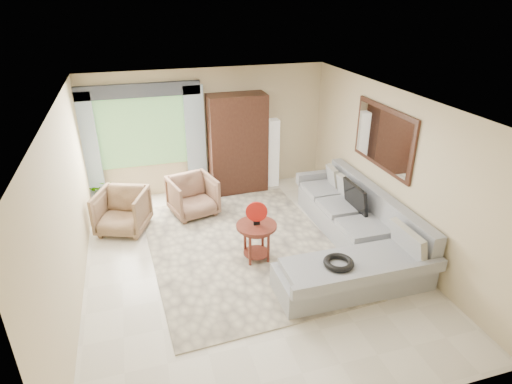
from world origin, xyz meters
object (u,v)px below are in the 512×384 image
object	(u,v)px
coffee_table	(257,241)
armchair_right	(193,196)
potted_plant	(103,192)
floor_lamp	(272,153)
armoire	(237,144)
armchair_left	(122,211)
sectional_sofa	(353,235)
tv_screen	(355,197)

from	to	relation	value
coffee_table	armchair_right	bearing A→B (deg)	111.36
potted_plant	floor_lamp	xyz separation A→B (m)	(3.60, -0.04, 0.47)
potted_plant	armchair_right	bearing A→B (deg)	-29.23
coffee_table	floor_lamp	size ratio (longest dim) A/B	0.43
potted_plant	armoire	distance (m)	2.91
coffee_table	armchair_right	distance (m)	2.00
potted_plant	armoire	world-z (taller)	armoire
coffee_table	armchair_left	bearing A→B (deg)	142.17
armchair_left	sectional_sofa	bearing A→B (deg)	-4.50
coffee_table	potted_plant	bearing A→B (deg)	130.70
sectional_sofa	coffee_table	bearing A→B (deg)	173.19
tv_screen	floor_lamp	bearing A→B (deg)	105.98
sectional_sofa	armchair_left	bearing A→B (deg)	154.11
armoire	coffee_table	bearing A→B (deg)	-98.23
tv_screen	armchair_right	size ratio (longest dim) A/B	0.88
sectional_sofa	armoire	distance (m)	3.24
armoire	armchair_right	bearing A→B (deg)	-142.96
tv_screen	armchair_left	bearing A→B (deg)	162.14
coffee_table	floor_lamp	distance (m)	3.04
tv_screen	armchair_right	xyz separation A→B (m)	(-2.62, 1.54, -0.34)
sectional_sofa	armchair_right	xyz separation A→B (m)	(-2.35, 2.05, 0.10)
armchair_right	armchair_left	bearing A→B (deg)	177.86
armchair_right	sectional_sofa	bearing A→B (deg)	-55.05
floor_lamp	coffee_table	bearing A→B (deg)	-113.31
coffee_table	tv_screen	bearing A→B (deg)	9.56
sectional_sofa	armchair_right	world-z (taller)	sectional_sofa
tv_screen	floor_lamp	xyz separation A→B (m)	(-0.70, 2.44, 0.03)
armchair_right	coffee_table	bearing A→B (deg)	-82.56
sectional_sofa	armoire	bearing A→B (deg)	113.06
sectional_sofa	floor_lamp	xyz separation A→B (m)	(-0.43, 2.96, 0.47)
tv_screen	armoire	distance (m)	2.84
tv_screen	armchair_right	world-z (taller)	tv_screen
armchair_left	potted_plant	bearing A→B (deg)	128.19
armchair_right	armoire	size ratio (longest dim) A/B	0.40
tv_screen	armoire	world-z (taller)	armoire
sectional_sofa	tv_screen	bearing A→B (deg)	62.49
coffee_table	armoire	distance (m)	2.82
tv_screen	potted_plant	xyz separation A→B (m)	(-4.30, 2.48, -0.44)
sectional_sofa	tv_screen	world-z (taller)	tv_screen
armchair_right	floor_lamp	bearing A→B (deg)	11.31
potted_plant	floor_lamp	size ratio (longest dim) A/B	0.37
sectional_sofa	coffee_table	world-z (taller)	sectional_sofa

